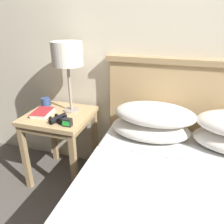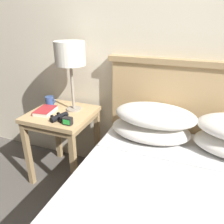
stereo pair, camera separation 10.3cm
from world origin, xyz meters
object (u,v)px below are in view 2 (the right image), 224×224
Objects in this scene: binoculars_pair at (59,117)px; coffee_mug at (50,101)px; table_lamp at (70,55)px; alarm_clock at (68,121)px; book_on_nightstand at (45,111)px; nightstand at (62,122)px.

binoculars_pair is 1.60× the size of coffee_mug.
binoculars_pair is (-0.00, -0.22, -0.45)m from table_lamp.
table_lamp reaches higher than alarm_clock.
binoculars_pair is 0.35m from coffee_mug.
book_on_nightstand is at bearing -144.58° from table_lamp.
book_on_nightstand is 0.17m from coffee_mug.
table_lamp is 2.69× the size of book_on_nightstand.
nightstand is 4.01× the size of binoculars_pair.
coffee_mug reaches higher than binoculars_pair.
binoculars_pair is 0.12m from alarm_clock.
coffee_mug reaches higher than book_on_nightstand.
book_on_nightstand is at bearing -68.35° from coffee_mug.
binoculars_pair is 2.36× the size of alarm_clock.
alarm_clock is at bearing -22.91° from book_on_nightstand.
nightstand is 3.04× the size of book_on_nightstand.
table_lamp is 0.53m from alarm_clock.
book_on_nightstand is 2.11× the size of coffee_mug.
nightstand is 6.42× the size of coffee_mug.
coffee_mug is 0.47m from alarm_clock.
table_lamp is 0.50m from binoculars_pair.
nightstand is 0.59m from table_lamp.
table_lamp is at bearing 35.42° from book_on_nightstand.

